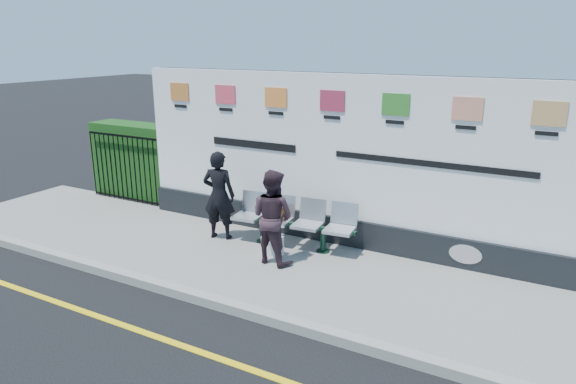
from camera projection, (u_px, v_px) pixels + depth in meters
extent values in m
plane|color=black|center=(170.00, 342.00, 6.47)|extent=(80.00, 80.00, 0.00)
cube|color=gray|center=(270.00, 264.00, 8.56)|extent=(14.00, 3.00, 0.12)
cube|color=gray|center=(217.00, 303.00, 7.29)|extent=(14.00, 0.18, 0.14)
cube|color=yellow|center=(170.00, 341.00, 6.47)|extent=(14.00, 0.10, 0.01)
cube|color=black|center=(331.00, 227.00, 9.38)|extent=(8.00, 0.30, 0.50)
cube|color=white|center=(333.00, 147.00, 8.95)|extent=(8.00, 0.14, 2.50)
cube|color=#184514|center=(139.00, 161.00, 11.91)|extent=(2.35, 0.70, 1.70)
imported|color=black|center=(219.00, 195.00, 9.33)|extent=(0.68, 0.53, 1.64)
imported|color=#342129|center=(272.00, 217.00, 8.32)|extent=(0.84, 0.70, 1.57)
cube|color=#311C0D|center=(277.00, 213.00, 9.09)|extent=(0.33, 0.17, 0.25)
cube|color=white|center=(272.00, 246.00, 8.74)|extent=(0.34, 0.20, 0.34)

